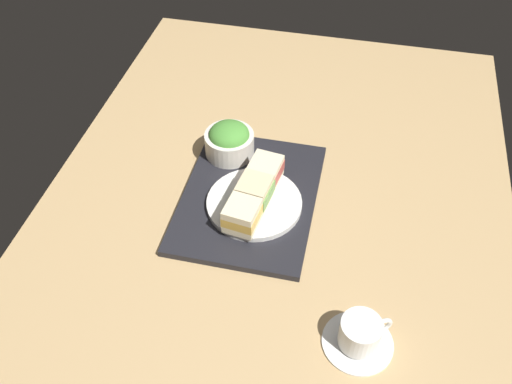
# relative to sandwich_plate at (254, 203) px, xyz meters

# --- Properties ---
(ground_plane) EXTENTS (1.40, 1.00, 0.03)m
(ground_plane) POSITION_rel_sandwich_plate_xyz_m (-0.03, 0.04, -0.04)
(ground_plane) COLOR tan
(serving_tray) EXTENTS (0.38, 0.28, 0.02)m
(serving_tray) POSITION_rel_sandwich_plate_xyz_m (-0.03, -0.02, -0.01)
(serving_tray) COLOR black
(serving_tray) RESTS_ON ground_plane
(sandwich_plate) EXTENTS (0.20, 0.20, 0.01)m
(sandwich_plate) POSITION_rel_sandwich_plate_xyz_m (0.00, 0.00, 0.00)
(sandwich_plate) COLOR silver
(sandwich_plate) RESTS_ON serving_tray
(sandwich_near) EXTENTS (0.08, 0.07, 0.05)m
(sandwich_near) POSITION_rel_sandwich_plate_xyz_m (-0.07, 0.01, 0.03)
(sandwich_near) COLOR beige
(sandwich_near) RESTS_ON sandwich_plate
(sandwich_middle) EXTENTS (0.08, 0.08, 0.06)m
(sandwich_middle) POSITION_rel_sandwich_plate_xyz_m (0.00, 0.00, 0.03)
(sandwich_middle) COLOR beige
(sandwich_middle) RESTS_ON sandwich_plate
(sandwich_far) EXTENTS (0.07, 0.07, 0.06)m
(sandwich_far) POSITION_rel_sandwich_plate_xyz_m (0.07, -0.01, 0.03)
(sandwich_far) COLOR beige
(sandwich_far) RESTS_ON sandwich_plate
(salad_bowl) EXTENTS (0.11, 0.11, 0.08)m
(salad_bowl) POSITION_rel_sandwich_plate_xyz_m (-0.15, -0.09, 0.03)
(salad_bowl) COLOR silver
(salad_bowl) RESTS_ON serving_tray
(coffee_cup) EXTENTS (0.12, 0.12, 0.06)m
(coffee_cup) POSITION_rel_sandwich_plate_xyz_m (0.26, 0.24, 0.01)
(coffee_cup) COLOR white
(coffee_cup) RESTS_ON ground_plane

